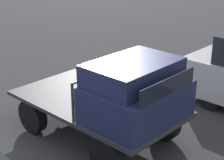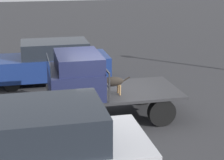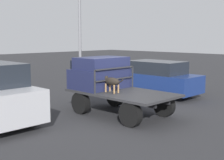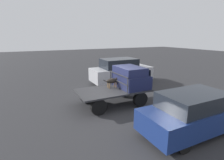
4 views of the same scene
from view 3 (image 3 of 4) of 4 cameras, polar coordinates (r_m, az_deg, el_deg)
ground_plane at (r=11.13m, az=1.78°, el=-6.42°), size 80.00×80.00×0.00m
flatbed_truck at (r=10.99m, az=1.79°, el=-3.31°), size 3.82×2.09×0.85m
truck_cab at (r=11.64m, az=-2.19°, el=1.22°), size 1.45×1.97×1.16m
truck_headboard at (r=11.10m, az=0.52°, el=0.87°), size 0.04×1.97×0.82m
dog at (r=10.76m, az=-0.20°, el=-0.23°), size 1.02×0.27×0.63m
parked_sedan at (r=14.93m, az=7.65°, el=0.39°), size 4.52×1.76×1.63m
light_pole_near at (r=18.39m, az=-5.95°, el=12.09°), size 0.38×0.38×6.89m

